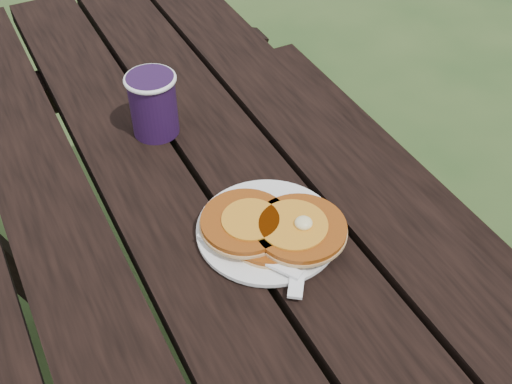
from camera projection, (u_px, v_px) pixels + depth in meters
name	position (u px, v px, depth m)	size (l,w,h in m)	color
plate	(268.00, 231.00, 0.94)	(0.20, 0.20, 0.01)	white
pancake_stack	(274.00, 227.00, 0.91)	(0.19, 0.18, 0.04)	#9B4711
knife	(301.00, 247.00, 0.90)	(0.02, 0.18, 0.01)	white
fork	(265.00, 260.00, 0.88)	(0.03, 0.16, 0.01)	white
coffee_cup	(153.00, 101.00, 1.07)	(0.09, 0.09, 0.11)	#261036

